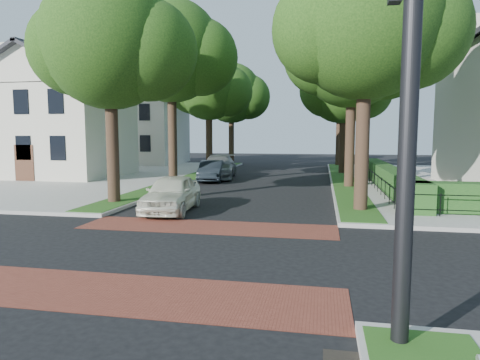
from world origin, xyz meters
name	(u,v)px	position (x,y,z in m)	size (l,w,h in m)	color
ground	(178,251)	(0.00, 0.00, 0.00)	(120.00, 120.00, 0.00)	black
sidewalk_nw	(24,174)	(-19.50, 19.00, 0.07)	(30.00, 30.00, 0.15)	gray
crosswalk_far	(208,227)	(0.00, 3.20, 0.01)	(9.00, 2.20, 0.01)	maroon
crosswalk_near	(126,293)	(0.00, -3.20, 0.01)	(9.00, 2.20, 0.01)	maroon
storm_drain	(346,359)	(4.30, -5.00, 0.01)	(0.65, 0.45, 0.01)	black
grass_strip_ne	(344,179)	(5.40, 19.10, 0.16)	(1.60, 29.80, 0.02)	#204C15
grass_strip_nw	(194,176)	(-5.40, 19.10, 0.16)	(1.60, 29.80, 0.02)	#204C15
tree_right_near	(368,24)	(5.60, 7.24, 7.63)	(7.75, 6.67, 10.66)	black
tree_right_mid	(354,52)	(5.61, 15.25, 7.99)	(8.25, 7.09, 11.22)	black
tree_right_far	(345,88)	(5.60, 24.22, 6.91)	(7.25, 6.23, 9.74)	black
tree_right_back	(341,94)	(5.60, 33.23, 7.27)	(7.50, 6.45, 10.20)	black
tree_left_near	(114,44)	(-5.40, 7.23, 7.27)	(7.50, 6.45, 10.20)	black
tree_left_mid	(174,53)	(-5.39, 15.24, 8.34)	(8.00, 6.88, 11.48)	black
tree_left_far	(211,88)	(-5.40, 24.22, 7.12)	(7.00, 6.02, 9.86)	black
tree_left_back	(233,94)	(-5.40, 33.24, 7.41)	(7.75, 6.66, 10.44)	black
hedge_main_road	(388,177)	(7.70, 15.00, 0.75)	(1.00, 18.00, 1.20)	#143B15
fence_main_road	(373,179)	(6.90, 15.00, 0.60)	(0.06, 18.00, 0.90)	black
house_left_near	(58,110)	(-15.49, 17.99, 5.04)	(10.00, 9.00, 10.14)	beige
house_left_far	(138,117)	(-15.49, 31.99, 5.04)	(10.00, 9.00, 10.14)	beige
traffic_signal	(394,33)	(4.89, -4.41, 4.71)	(2.17, 2.00, 8.00)	black
parked_car_front	(171,193)	(-2.30, 5.87, 0.77)	(1.82, 4.54, 1.55)	silver
parked_car_middle	(211,171)	(-3.60, 17.43, 0.71)	(1.51, 4.33, 1.43)	black
parked_car_rear	(219,167)	(-3.60, 19.56, 0.85)	(2.38, 5.84, 1.70)	slate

